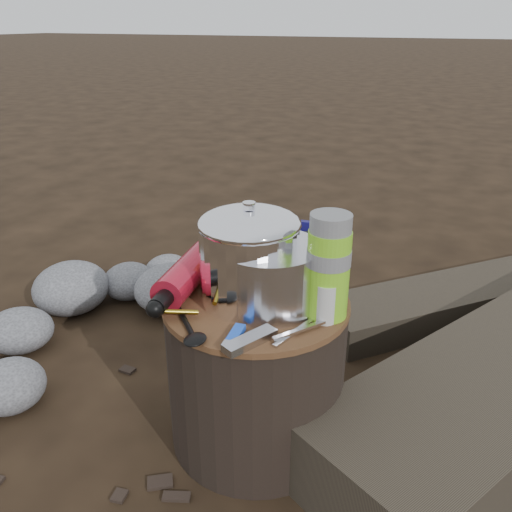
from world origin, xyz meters
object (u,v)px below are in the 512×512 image
at_px(fuel_bottle, 187,274).
at_px(travel_mug, 310,263).
at_px(thermos, 328,267).
at_px(camping_pot, 249,255).
at_px(stump, 256,370).

height_order(fuel_bottle, travel_mug, travel_mug).
bearing_deg(thermos, camping_pot, -177.61).
height_order(camping_pot, fuel_bottle, camping_pot).
distance_m(camping_pot, travel_mug, 0.16).
distance_m(stump, fuel_bottle, 0.28).
relative_size(camping_pot, fuel_bottle, 0.70).
height_order(stump, thermos, thermos).
xyz_separation_m(camping_pot, fuel_bottle, (-0.15, -0.01, -0.07)).
xyz_separation_m(fuel_bottle, thermos, (0.32, 0.02, 0.07)).
bearing_deg(stump, thermos, 1.70).
relative_size(stump, thermos, 1.87).
bearing_deg(camping_pot, travel_mug, 49.21).
bearing_deg(stump, fuel_bottle, -175.45).
distance_m(camping_pot, fuel_bottle, 0.17).
relative_size(stump, camping_pot, 1.93).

